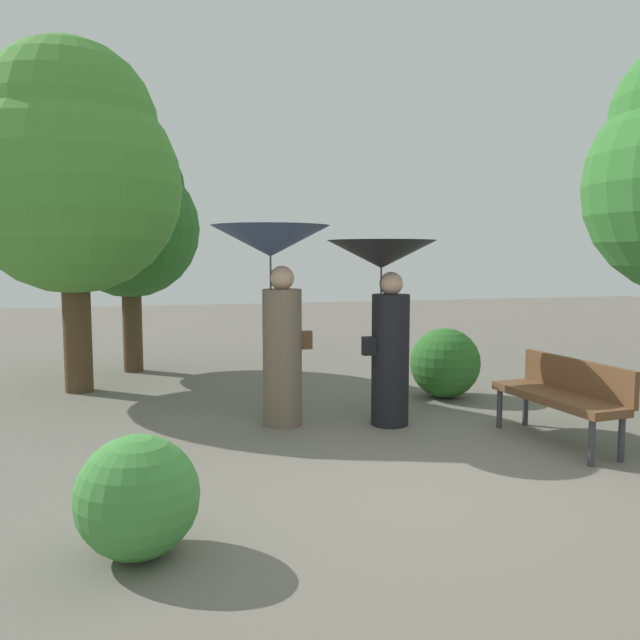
% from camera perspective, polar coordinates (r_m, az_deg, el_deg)
% --- Properties ---
extents(ground_plane, '(40.00, 40.00, 0.00)m').
position_cam_1_polar(ground_plane, '(5.43, 7.47, -14.22)').
color(ground_plane, '#6B665B').
extents(person_left, '(1.27, 1.27, 2.18)m').
position_cam_1_polar(person_left, '(6.86, -4.08, 3.47)').
color(person_left, '#6B5B4C').
rests_on(person_left, ground).
extents(person_right, '(1.17, 1.17, 2.02)m').
position_cam_1_polar(person_right, '(6.88, 5.84, 2.30)').
color(person_right, black).
rests_on(person_right, ground).
extents(park_bench, '(0.60, 1.53, 0.83)m').
position_cam_1_polar(park_bench, '(6.77, 20.97, -6.06)').
color(park_bench, '#38383D').
rests_on(park_bench, ground).
extents(tree_near_left, '(2.20, 2.20, 3.78)m').
position_cam_1_polar(tree_near_left, '(10.59, -16.75, 8.92)').
color(tree_near_left, '#4C3823').
rests_on(tree_near_left, ground).
extents(tree_mid_left, '(2.89, 2.89, 4.69)m').
position_cam_1_polar(tree_mid_left, '(9.29, -21.43, 12.63)').
color(tree_mid_left, '#4C3823').
rests_on(tree_mid_left, ground).
extents(bush_path_left, '(0.76, 0.76, 0.76)m').
position_cam_1_polar(bush_path_left, '(4.19, -16.05, -14.99)').
color(bush_path_left, '#428C3D').
rests_on(bush_path_left, ground).
extents(bush_path_right, '(0.92, 0.92, 0.92)m').
position_cam_1_polar(bush_path_right, '(8.49, 11.15, -3.80)').
color(bush_path_right, '#2D6B28').
rests_on(bush_path_right, ground).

